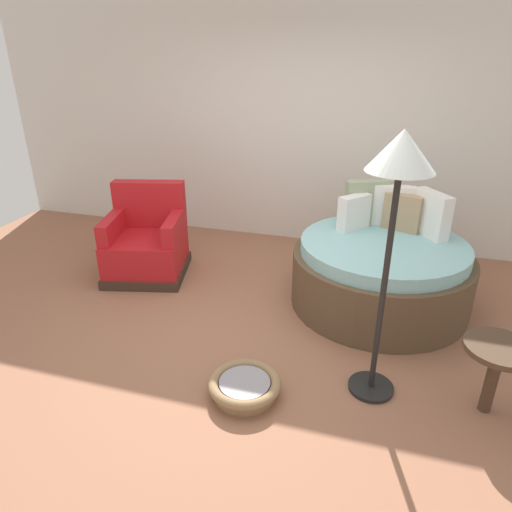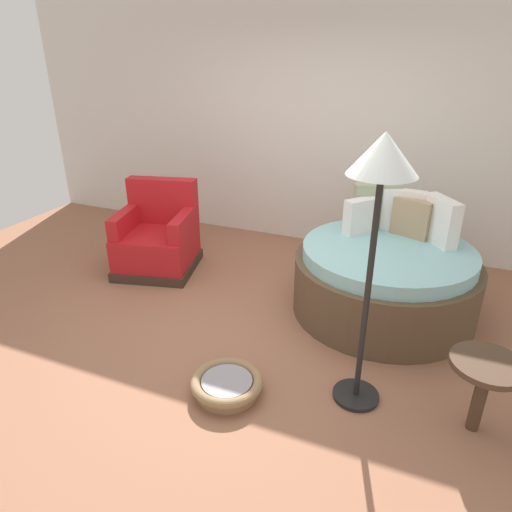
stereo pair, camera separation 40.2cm
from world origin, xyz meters
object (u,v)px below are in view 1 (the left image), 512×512
(round_daybed, at_px, (381,271))
(red_armchair, at_px, (147,244))
(pet_basket, at_px, (245,386))
(side_table, at_px, (497,358))
(floor_lamp, at_px, (398,180))

(round_daybed, relative_size, red_armchair, 1.68)
(red_armchair, bearing_deg, round_daybed, 0.82)
(round_daybed, height_order, pet_basket, round_daybed)
(side_table, bearing_deg, red_armchair, 158.87)
(red_armchair, bearing_deg, side_table, -21.13)
(round_daybed, height_order, side_table, round_daybed)
(pet_basket, distance_m, side_table, 1.66)
(round_daybed, xyz_separation_m, pet_basket, (-0.83, -1.58, -0.27))
(round_daybed, xyz_separation_m, red_armchair, (-2.41, -0.03, -0.01))
(pet_basket, bearing_deg, side_table, 11.22)
(side_table, distance_m, floor_lamp, 1.33)
(floor_lamp, bearing_deg, side_table, 0.49)
(round_daybed, bearing_deg, side_table, -58.70)
(round_daybed, xyz_separation_m, side_table, (0.77, -1.26, 0.09))
(side_table, bearing_deg, pet_basket, -168.78)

